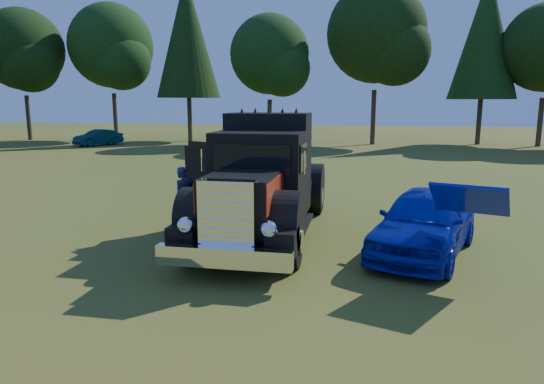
{
  "coord_description": "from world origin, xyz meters",
  "views": [
    {
      "loc": [
        3.36,
        -8.35,
        3.29
      ],
      "look_at": [
        1.49,
        1.52,
        1.4
      ],
      "focal_mm": 32.0,
      "sensor_mm": 36.0,
      "label": 1
    }
  ],
  "objects_px": {
    "diamond_t_truck": "(262,186)",
    "hotrod_coupe": "(425,221)",
    "distant_teal_car": "(98,138)",
    "spectator_far": "(189,210)",
    "spectator_near": "(185,199)"
  },
  "relations": [
    {
      "from": "diamond_t_truck",
      "to": "spectator_far",
      "type": "relative_size",
      "value": 4.63
    },
    {
      "from": "diamond_t_truck",
      "to": "spectator_far",
      "type": "distance_m",
      "value": 1.83
    },
    {
      "from": "hotrod_coupe",
      "to": "spectator_near",
      "type": "xyz_separation_m",
      "value": [
        -5.86,
        0.95,
        0.09
      ]
    },
    {
      "from": "diamond_t_truck",
      "to": "spectator_near",
      "type": "bearing_deg",
      "value": 171.66
    },
    {
      "from": "spectator_near",
      "to": "diamond_t_truck",
      "type": "bearing_deg",
      "value": -71.49
    },
    {
      "from": "spectator_near",
      "to": "distant_teal_car",
      "type": "height_order",
      "value": "spectator_near"
    },
    {
      "from": "diamond_t_truck",
      "to": "hotrod_coupe",
      "type": "relative_size",
      "value": 1.57
    },
    {
      "from": "hotrod_coupe",
      "to": "spectator_far",
      "type": "height_order",
      "value": "hotrod_coupe"
    },
    {
      "from": "diamond_t_truck",
      "to": "hotrod_coupe",
      "type": "height_order",
      "value": "diamond_t_truck"
    },
    {
      "from": "diamond_t_truck",
      "to": "spectator_near",
      "type": "height_order",
      "value": "diamond_t_truck"
    },
    {
      "from": "spectator_far",
      "to": "spectator_near",
      "type": "bearing_deg",
      "value": 44.18
    },
    {
      "from": "distant_teal_car",
      "to": "spectator_far",
      "type": "bearing_deg",
      "value": -28.52
    },
    {
      "from": "hotrod_coupe",
      "to": "distant_teal_car",
      "type": "bearing_deg",
      "value": 132.63
    },
    {
      "from": "diamond_t_truck",
      "to": "distant_teal_car",
      "type": "distance_m",
      "value": 28.17
    },
    {
      "from": "diamond_t_truck",
      "to": "distant_teal_car",
      "type": "height_order",
      "value": "diamond_t_truck"
    }
  ]
}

